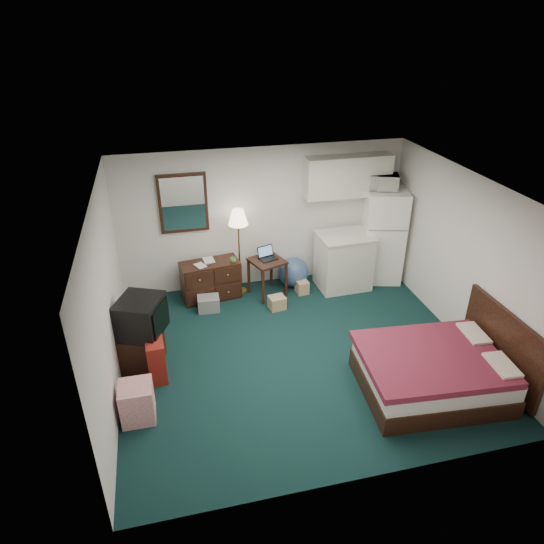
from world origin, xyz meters
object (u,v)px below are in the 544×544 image
object	(u,v)px
kitchen_counter	(344,262)
bed	(432,373)
floor_lamp	(239,252)
suitcase	(156,360)
desk	(267,277)
tv_stand	(141,348)
fridge	(383,236)
dresser	(211,280)

from	to	relation	value
kitchen_counter	bed	size ratio (longest dim) A/B	0.55
kitchen_counter	floor_lamp	bearing A→B (deg)	170.12
kitchen_counter	suitcase	world-z (taller)	kitchen_counter
floor_lamp	suitcase	distance (m)	2.59
kitchen_counter	suitcase	bearing A→B (deg)	-153.93
desk	suitcase	xyz separation A→B (m)	(-1.95, -1.84, -0.04)
kitchen_counter	tv_stand	distance (m)	3.84
bed	desk	bearing A→B (deg)	122.13
desk	kitchen_counter	distance (m)	1.40
bed	kitchen_counter	bearing A→B (deg)	97.12
fridge	suitcase	distance (m)	4.60
fridge	tv_stand	xyz separation A→B (m)	(-4.33, -1.58, -0.59)
dresser	floor_lamp	size ratio (longest dim) A/B	0.64
fridge	bed	size ratio (longest dim) A/B	0.96
floor_lamp	dresser	bearing A→B (deg)	-171.20
desk	kitchen_counter	bearing A→B (deg)	-20.78
tv_stand	suitcase	xyz separation A→B (m)	(0.20, -0.37, 0.04)
desk	dresser	bearing A→B (deg)	152.69
fridge	suitcase	world-z (taller)	fridge
fridge	bed	xyz separation A→B (m)	(-0.65, -3.03, -0.57)
dresser	tv_stand	size ratio (longest dim) A/B	1.70
kitchen_counter	bed	xyz separation A→B (m)	(0.13, -2.89, -0.20)
floor_lamp	tv_stand	size ratio (longest dim) A/B	2.66
fridge	tv_stand	bearing A→B (deg)	-145.44
dresser	tv_stand	xyz separation A→B (m)	(-1.18, -1.60, -0.07)
dresser	tv_stand	distance (m)	1.99
floor_lamp	bed	world-z (taller)	floor_lamp
desk	tv_stand	world-z (taller)	desk
fridge	dresser	bearing A→B (deg)	-165.86
bed	suitcase	bearing A→B (deg)	167.33
suitcase	fridge	bearing A→B (deg)	22.66
kitchen_counter	suitcase	size ratio (longest dim) A/B	1.62
kitchen_counter	tv_stand	size ratio (longest dim) A/B	1.68
floor_lamp	desk	size ratio (longest dim) A/B	2.30
tv_stand	floor_lamp	bearing A→B (deg)	61.38
fridge	tv_stand	distance (m)	4.65
suitcase	desk	bearing A→B (deg)	40.59
bed	suitcase	distance (m)	3.64
desk	suitcase	world-z (taller)	desk
kitchen_counter	bed	world-z (taller)	kitchen_counter
floor_lamp	desk	world-z (taller)	floor_lamp
desk	fridge	xyz separation A→B (m)	(2.17, 0.12, 0.52)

